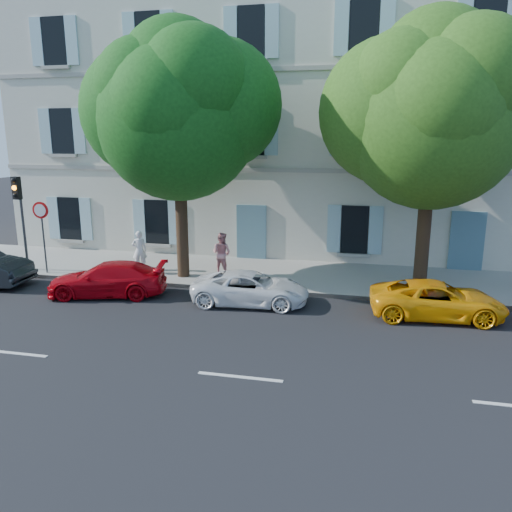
% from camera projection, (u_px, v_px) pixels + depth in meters
% --- Properties ---
extents(ground, '(90.00, 90.00, 0.00)m').
position_uv_depth(ground, '(272.00, 317.00, 15.23)').
color(ground, black).
extents(sidewalk, '(36.00, 4.50, 0.15)m').
position_uv_depth(sidewalk, '(294.00, 276.00, 19.43)').
color(sidewalk, '#A09E96').
rests_on(sidewalk, ground).
extents(kerb, '(36.00, 0.16, 0.16)m').
position_uv_depth(kerb, '(285.00, 292.00, 17.37)').
color(kerb, '#9E998E').
rests_on(kerb, ground).
extents(building, '(28.00, 7.00, 12.00)m').
position_uv_depth(building, '(314.00, 123.00, 23.50)').
color(building, beige).
rests_on(building, ground).
extents(car_red_coupe, '(4.28, 2.49, 1.17)m').
position_uv_depth(car_red_coupe, '(107.00, 279.00, 17.18)').
color(car_red_coupe, '#BB050F').
rests_on(car_red_coupe, ground).
extents(car_white_coupe, '(3.95, 2.04, 1.06)m').
position_uv_depth(car_white_coupe, '(251.00, 288.00, 16.33)').
color(car_white_coupe, white).
rests_on(car_white_coupe, ground).
extents(car_yellow_supercar, '(4.11, 2.11, 1.11)m').
position_uv_depth(car_yellow_supercar, '(437.00, 300.00, 15.09)').
color(car_yellow_supercar, '#FCA40A').
rests_on(car_yellow_supercar, ground).
extents(tree_left, '(5.81, 5.81, 9.00)m').
position_uv_depth(tree_left, '(178.00, 120.00, 17.82)').
color(tree_left, '#3A2819').
rests_on(tree_left, sidewalk).
extents(tree_right, '(5.76, 5.76, 8.88)m').
position_uv_depth(tree_right, '(432.00, 121.00, 16.18)').
color(tree_right, '#3A2819').
rests_on(tree_right, sidewalk).
extents(traffic_light, '(0.32, 0.42, 3.72)m').
position_uv_depth(traffic_light, '(19.00, 203.00, 19.36)').
color(traffic_light, '#383A3D').
rests_on(traffic_light, sidewalk).
extents(road_sign, '(0.65, 0.10, 2.80)m').
position_uv_depth(road_sign, '(42.00, 222.00, 19.16)').
color(road_sign, '#383A3D').
rests_on(road_sign, sidewalk).
extents(pedestrian_a, '(0.68, 0.56, 1.59)m').
position_uv_depth(pedestrian_a, '(140.00, 250.00, 19.87)').
color(pedestrian_a, silver).
rests_on(pedestrian_a, sidewalk).
extents(pedestrian_b, '(0.93, 0.81, 1.64)m').
position_uv_depth(pedestrian_b, '(222.00, 253.00, 19.27)').
color(pedestrian_b, '#D18686').
rests_on(pedestrian_b, sidewalk).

